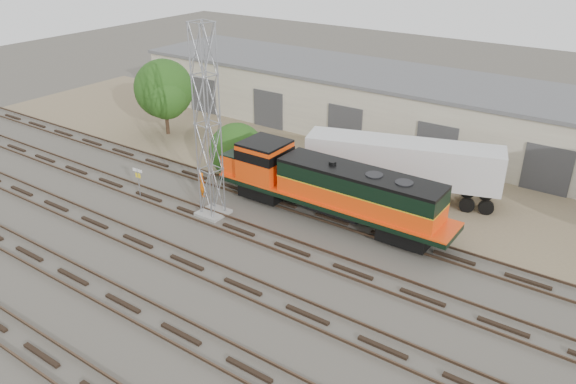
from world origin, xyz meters
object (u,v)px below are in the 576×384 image
Objects in this scene: signal_tower at (208,128)px; semi_trailer at (407,163)px; locomotive at (328,186)px; worker at (202,184)px.

signal_tower is 13.56m from semi_trailer.
locomotive is 9.08m from worker.
semi_trailer is at bearing -115.03° from worker.
locomotive is 9.21× the size of worker.
worker is at bearing -166.13° from locomotive.
locomotive is at bearing 30.68° from signal_tower.
locomotive is 1.23× the size of semi_trailer.
signal_tower is 6.92× the size of worker.
locomotive is 8.21m from signal_tower.
locomotive is 6.38m from semi_trailer.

